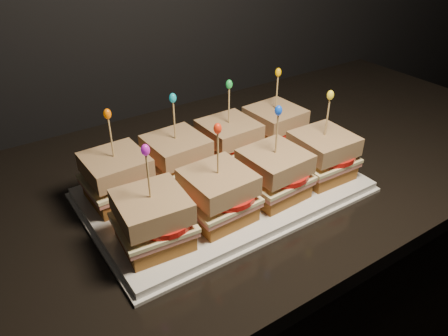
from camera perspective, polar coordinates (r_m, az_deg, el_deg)
granite_slab at (r=0.77m, az=-20.33°, el=-8.17°), size 2.17×0.67×0.03m
platter at (r=0.78m, az=-0.00°, el=-2.87°), size 0.47×0.29×0.02m
platter_rim at (r=0.79m, az=-0.00°, el=-3.23°), size 0.48×0.30×0.01m
sandwich_0_bread_bot at (r=0.76m, az=-13.52°, el=-3.01°), size 0.10×0.10×0.03m
sandwich_0_ham at (r=0.75m, az=-13.68°, el=-1.94°), size 0.11×0.10×0.01m
sandwich_0_cheese at (r=0.75m, az=-13.74°, el=-1.49°), size 0.11×0.10×0.01m
sandwich_0_tomato at (r=0.74m, az=-12.79°, el=-0.94°), size 0.09×0.09×0.01m
sandwich_0_bread_top at (r=0.73m, az=-14.02°, el=0.36°), size 0.10×0.10×0.03m
sandwich_0_pick at (r=0.71m, az=-14.50°, el=3.56°), size 0.00×0.00×0.09m
sandwich_0_frill at (r=0.69m, az=-14.99°, el=6.85°), size 0.01×0.01×0.02m
sandwich_1_bread_bot at (r=0.80m, az=-6.07°, el=-0.52°), size 0.10×0.10×0.03m
sandwich_1_ham at (r=0.79m, az=-6.14°, el=0.53°), size 0.11×0.10×0.01m
sandwich_1_cheese at (r=0.78m, az=-6.17°, el=0.97°), size 0.11×0.11×0.01m
sandwich_1_tomato at (r=0.78m, az=-5.22°, el=1.51°), size 0.09×0.09×0.01m
sandwich_1_bread_top at (r=0.77m, az=-6.29°, el=2.79°), size 0.10×0.10×0.03m
sandwich_1_pick at (r=0.75m, az=-6.49°, el=5.89°), size 0.00×0.00×0.09m
sandwich_1_frill at (r=0.73m, az=-6.71°, el=9.07°), size 0.01×0.01×0.02m
sandwich_2_bread_bot at (r=0.85m, az=0.62°, el=1.73°), size 0.10×0.10×0.03m
sandwich_2_ham at (r=0.84m, az=0.62°, el=2.75°), size 0.11×0.10×0.01m
sandwich_2_cheese at (r=0.83m, az=0.63°, el=3.17°), size 0.11×0.10×0.01m
sandwich_2_tomato at (r=0.83m, az=1.55°, el=3.67°), size 0.09×0.09×0.01m
sandwich_2_bread_top at (r=0.82m, az=0.64°, el=4.91°), size 0.10×0.10×0.03m
sandwich_2_pick at (r=0.80m, az=0.66°, el=7.87°), size 0.00×0.00×0.09m
sandwich_2_frill at (r=0.78m, az=0.68°, el=10.88°), size 0.01×0.01×0.02m
sandwich_3_bread_bot at (r=0.91m, az=6.51°, el=3.69°), size 0.10×0.10×0.03m
sandwich_3_ham at (r=0.90m, az=6.57°, el=4.65°), size 0.11×0.11×0.01m
sandwich_3_cheese at (r=0.89m, az=6.60°, el=5.05°), size 0.11×0.11×0.01m
sandwich_3_tomato at (r=0.89m, az=7.47°, el=5.52°), size 0.09×0.09×0.01m
sandwich_3_bread_top at (r=0.88m, az=6.71°, el=6.70°), size 0.10×0.10×0.03m
sandwich_3_pick at (r=0.86m, az=6.90°, el=9.49°), size 0.00×0.00×0.09m
sandwich_3_frill at (r=0.85m, az=7.10°, el=12.30°), size 0.01×0.01×0.02m
sandwich_4_bread_bot at (r=0.66m, az=-9.05°, el=-8.65°), size 0.10×0.10×0.03m
sandwich_4_ham at (r=0.65m, az=-9.18°, el=-7.49°), size 0.11×0.11×0.01m
sandwich_4_cheese at (r=0.64m, az=-9.23°, el=-7.01°), size 0.11×0.11×0.01m
sandwich_4_tomato at (r=0.64m, az=-8.08°, el=-6.41°), size 0.09×0.09×0.01m
sandwich_4_bread_top at (r=0.63m, az=-9.45°, el=-4.98°), size 0.10×0.10×0.03m
sandwich_4_pick at (r=0.60m, az=-9.83°, el=-1.42°), size 0.00×0.00×0.09m
sandwich_4_frill at (r=0.58m, az=-10.23°, el=2.32°), size 0.01×0.01×0.02m
sandwich_5_bread_bot at (r=0.70m, az=-0.75°, el=-5.44°), size 0.10×0.10×0.03m
sandwich_5_ham at (r=0.69m, az=-0.76°, el=-4.30°), size 0.11×0.10×0.01m
sandwich_5_cheese at (r=0.68m, az=-0.76°, el=-3.83°), size 0.11×0.11×0.01m
sandwich_5_tomato at (r=0.68m, az=0.35°, el=-3.23°), size 0.09×0.09×0.01m
sandwich_5_bread_top at (r=0.67m, az=-0.78°, el=-1.85°), size 0.10×0.10×0.03m
sandwich_5_pick at (r=0.64m, az=-0.81°, el=1.59°), size 0.00×0.00×0.09m
sandwich_5_frill at (r=0.62m, az=-0.84°, el=5.17°), size 0.01×0.01×0.02m
sandwich_6_bread_bot at (r=0.75m, az=6.41°, el=-2.54°), size 0.10×0.10×0.03m
sandwich_6_ham at (r=0.75m, az=6.49°, el=-1.46°), size 0.11×0.10×0.01m
sandwich_6_cheese at (r=0.74m, az=6.52°, el=-1.00°), size 0.11×0.11×0.01m
sandwich_6_tomato at (r=0.74m, az=7.57°, el=-0.44°), size 0.09×0.09×0.01m
sandwich_6_bread_top at (r=0.73m, az=6.66°, el=0.88°), size 0.10×0.10×0.03m
sandwich_6_pick at (r=0.70m, az=6.89°, el=4.12°), size 0.00×0.00×0.09m
sandwich_6_frill at (r=0.68m, az=7.13°, el=7.46°), size 0.01×0.01×0.02m
sandwich_7_bread_bot at (r=0.82m, az=12.48°, el=-0.05°), size 0.10×0.10×0.03m
sandwich_7_ham at (r=0.81m, az=12.62°, el=0.97°), size 0.11×0.10×0.01m
sandwich_7_cheese at (r=0.81m, az=12.67°, el=1.40°), size 0.11×0.10×0.01m
sandwich_7_tomato at (r=0.81m, az=13.63°, el=1.91°), size 0.09×0.09×0.01m
sandwich_7_bread_top at (r=0.80m, az=12.91°, el=3.16°), size 0.10×0.10×0.03m
sandwich_7_pick at (r=0.78m, az=13.31°, el=6.17°), size 0.00×0.00×0.09m
sandwich_7_frill at (r=0.76m, az=13.73°, el=9.24°), size 0.01×0.01×0.02m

